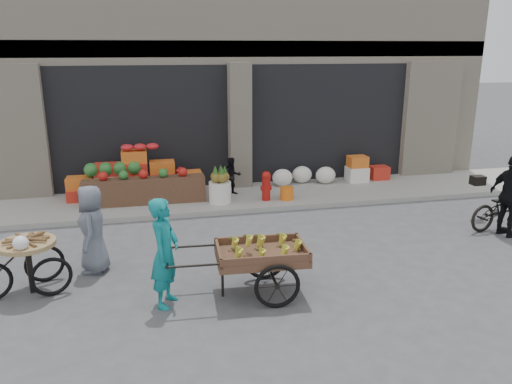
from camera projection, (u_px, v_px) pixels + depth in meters
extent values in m
plane|color=#424244|center=(296.00, 267.00, 8.57)|extent=(80.00, 80.00, 0.00)
cube|color=gray|center=(247.00, 197.00, 12.39)|extent=(18.00, 2.20, 0.12)
cube|color=beige|center=(219.00, 52.00, 15.27)|extent=(14.00, 6.00, 7.00)
cube|color=gray|center=(236.00, 49.00, 12.58)|extent=(14.00, 0.30, 0.40)
cube|color=black|center=(141.00, 124.00, 13.20)|extent=(4.40, 1.60, 3.10)
cube|color=black|center=(318.00, 119.00, 14.25)|extent=(4.40, 1.60, 3.10)
cube|color=beige|center=(239.00, 126.00, 12.93)|extent=(0.55, 0.80, 3.22)
cube|color=brown|center=(145.00, 191.00, 11.63)|extent=(2.80, 0.45, 0.60)
sphere|color=#1E5923|center=(113.00, 169.00, 11.83)|extent=(0.34, 0.34, 0.34)
cylinder|color=silver|center=(220.00, 192.00, 11.68)|extent=(0.52, 0.52, 0.50)
cylinder|color=#A5140F|center=(266.00, 189.00, 11.86)|extent=(0.20, 0.20, 0.56)
sphere|color=#A5140F|center=(266.00, 176.00, 11.77)|extent=(0.22, 0.22, 0.22)
cylinder|color=orange|center=(287.00, 193.00, 11.95)|extent=(0.32, 0.32, 0.30)
ellipsoid|color=silver|center=(304.00, 176.00, 13.23)|extent=(1.70, 0.60, 0.44)
imported|color=black|center=(232.00, 176.00, 12.27)|extent=(0.51, 0.43, 0.93)
cube|color=brown|center=(261.00, 256.00, 7.50)|extent=(1.39, 0.95, 0.12)
torus|color=black|center=(277.00, 286.00, 7.15)|extent=(0.68, 0.10, 0.68)
torus|color=black|center=(265.00, 260.00, 8.06)|extent=(0.68, 0.10, 0.68)
cylinder|color=black|center=(222.00, 279.00, 7.50)|extent=(0.04, 0.04, 0.56)
imported|color=#0F7478|center=(165.00, 253.00, 7.13)|extent=(0.59, 0.70, 1.63)
cylinder|color=#9E7F51|center=(27.00, 244.00, 7.48)|extent=(1.07, 1.07, 0.07)
cube|color=black|center=(30.00, 268.00, 7.60)|extent=(0.10, 0.10, 0.80)
torus|color=black|center=(52.00, 277.00, 7.52)|extent=(0.61, 0.26, 0.62)
torus|color=black|center=(45.00, 264.00, 7.98)|extent=(0.61, 0.26, 0.62)
imported|color=slate|center=(93.00, 229.00, 8.25)|extent=(0.50, 0.75, 1.49)
imported|color=black|center=(504.00, 208.00, 10.31)|extent=(1.79, 0.89, 0.90)
imported|color=black|center=(511.00, 196.00, 9.79)|extent=(0.57, 1.03, 1.67)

